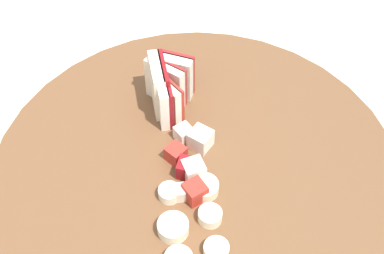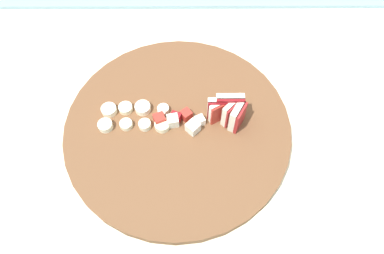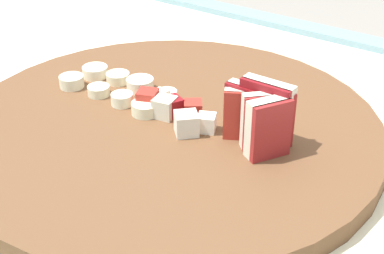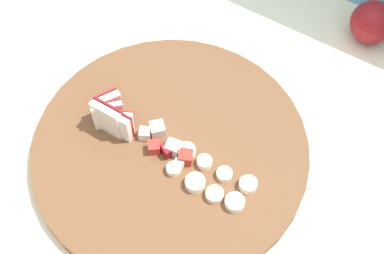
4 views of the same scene
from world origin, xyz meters
name	(u,v)px [view 1 (image 1 of 4)]	position (x,y,z in m)	size (l,w,h in m)	color
cutting_board	(196,175)	(0.02, -0.04, 0.93)	(0.43, 0.43, 0.02)	brown
apple_wedge_fan	(166,87)	(-0.08, -0.05, 0.97)	(0.07, 0.06, 0.06)	maroon
apple_dice_pile	(190,162)	(0.01, -0.04, 0.95)	(0.10, 0.06, 0.02)	white
banana_slice_rows	(196,239)	(0.10, -0.05, 0.95)	(0.13, 0.07, 0.01)	white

